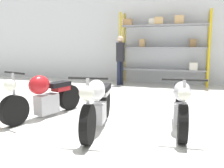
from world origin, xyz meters
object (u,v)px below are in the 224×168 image
Objects in this scene: motorcycle_red at (44,96)px; shelving_rack at (163,44)px; motorcycle_white at (97,103)px; motorcycle_silver at (181,104)px; person_browsing at (120,56)px.

shelving_rack is at bearing 177.37° from motorcycle_red.
motorcycle_silver is (1.40, 0.47, -0.03)m from motorcycle_white.
motorcycle_red is 2.74m from motorcycle_silver.
motorcycle_white is 1.04× the size of motorcycle_silver.
person_browsing is (0.31, 4.63, 0.65)m from motorcycle_red.
motorcycle_silver is at bearing 108.68° from motorcycle_red.
shelving_rack reaches higher than motorcycle_silver.
motorcycle_white is (1.33, -0.37, 0.04)m from motorcycle_red.
motorcycle_white is 5.14m from person_browsing.
motorcycle_red is at bearing -92.86° from motorcycle_silver.
motorcycle_white is (-0.49, -5.61, -1.06)m from shelving_rack.
person_browsing is (-2.42, 4.53, 0.64)m from motorcycle_silver.
shelving_rack is 1.62× the size of motorcycle_white.
person_browsing is at bearing -177.77° from motorcycle_white.
person_browsing is at bearing -157.91° from shelving_rack.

